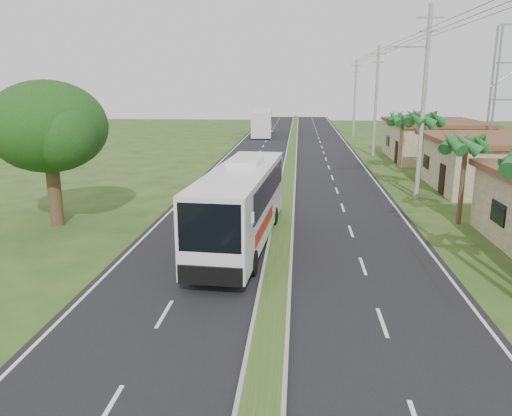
{
  "coord_description": "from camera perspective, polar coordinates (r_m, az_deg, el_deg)",
  "views": [
    {
      "loc": [
        0.76,
        -14.64,
        7.33
      ],
      "look_at": [
        -1.13,
        7.37,
        1.8
      ],
      "focal_mm": 35.0,
      "sensor_mm": 36.0,
      "label": 1
    }
  ],
  "objects": [
    {
      "name": "road_asphalt",
      "position": [
        35.42,
        3.56,
        2.09
      ],
      "size": [
        14.0,
        160.0,
        0.02
      ],
      "primitive_type": "cube",
      "color": "black",
      "rests_on": "ground"
    },
    {
      "name": "shade_tree",
      "position": [
        27.91,
        -22.83,
        8.24
      ],
      "size": [
        6.3,
        6.0,
        7.54
      ],
      "color": "#473321",
      "rests_on": "ground"
    },
    {
      "name": "utility_pole_b",
      "position": [
        33.56,
        18.56,
        11.51
      ],
      "size": [
        3.2,
        0.28,
        12.0
      ],
      "color": "gray",
      "rests_on": "ground"
    },
    {
      "name": "coach_bus_far",
      "position": [
        73.31,
        0.69,
        9.91
      ],
      "size": [
        3.29,
        12.47,
        3.6
      ],
      "rotation": [
        0.0,
        0.0,
        0.05
      ],
      "color": "silver",
      "rests_on": "ground"
    },
    {
      "name": "utility_pole_c",
      "position": [
        53.24,
        13.55,
        11.88
      ],
      "size": [
        1.6,
        0.28,
        11.0
      ],
      "color": "gray",
      "rests_on": "ground"
    },
    {
      "name": "ground",
      "position": [
        16.39,
        1.77,
        -12.52
      ],
      "size": [
        180.0,
        180.0,
        0.0
      ],
      "primitive_type": "plane",
      "color": "#274318",
      "rests_on": "ground"
    },
    {
      "name": "lane_edge_right",
      "position": [
        35.91,
        14.32,
        1.83
      ],
      "size": [
        0.12,
        160.0,
        0.01
      ],
      "primitive_type": "cube",
      "color": "silver",
      "rests_on": "ground"
    },
    {
      "name": "palm_verge_d",
      "position": [
        43.58,
        16.43,
        9.83
      ],
      "size": [
        2.4,
        2.4,
        5.25
      ],
      "color": "#473321",
      "rests_on": "ground"
    },
    {
      "name": "utility_pole_d",
      "position": [
        73.08,
        11.23,
        12.29
      ],
      "size": [
        1.6,
        0.28,
        10.5
      ],
      "color": "gray",
      "rests_on": "ground"
    },
    {
      "name": "lane_edge_left",
      "position": [
        36.19,
        -7.11,
        2.25
      ],
      "size": [
        0.12,
        160.0,
        0.01
      ],
      "primitive_type": "cube",
      "color": "silver",
      "rests_on": "ground"
    },
    {
      "name": "shop_far",
      "position": [
        52.62,
        19.61,
        7.35
      ],
      "size": [
        8.6,
        11.6,
        3.82
      ],
      "color": "gray",
      "rests_on": "ground"
    },
    {
      "name": "coach_bus_main",
      "position": [
        22.92,
        -1.65,
        0.91
      ],
      "size": [
        3.34,
        12.08,
        3.86
      ],
      "rotation": [
        0.0,
        0.0,
        -0.07
      ],
      "color": "silver",
      "rests_on": "ground"
    },
    {
      "name": "palm_verge_b",
      "position": [
        28.17,
        22.9,
        6.9
      ],
      "size": [
        2.4,
        2.4,
        5.05
      ],
      "color": "#473321",
      "rests_on": "ground"
    },
    {
      "name": "median_strip",
      "position": [
        35.4,
        3.57,
        2.24
      ],
      "size": [
        1.2,
        160.0,
        0.18
      ],
      "color": "gray",
      "rests_on": "ground"
    },
    {
      "name": "motorcyclist",
      "position": [
        26.26,
        -1.29,
        -0.4
      ],
      "size": [
        2.04,
        1.24,
        2.22
      ],
      "rotation": [
        0.0,
        0.0,
        0.37
      ],
      "color": "black",
      "rests_on": "ground"
    },
    {
      "name": "shop_mid",
      "position": [
        39.35,
        24.6,
        4.78
      ],
      "size": [
        7.6,
        10.6,
        3.67
      ],
      "color": "gray",
      "rests_on": "ground"
    },
    {
      "name": "palm_verge_c",
      "position": [
        34.66,
        18.57,
        9.68
      ],
      "size": [
        2.4,
        2.4,
        5.85
      ],
      "color": "#473321",
      "rests_on": "ground"
    }
  ]
}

